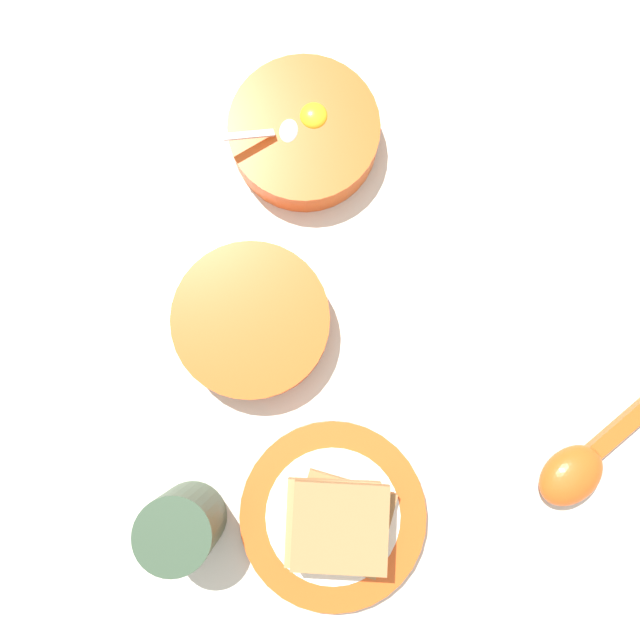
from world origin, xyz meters
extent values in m
plane|color=beige|center=(0.00, 0.00, 0.00)|extent=(3.00, 3.00, 0.00)
cylinder|color=#DB5119|center=(-0.20, -0.10, 0.02)|extent=(0.16, 0.16, 0.04)
cylinder|color=white|center=(-0.20, -0.10, 0.03)|extent=(0.13, 0.13, 0.02)
ellipsoid|color=yellow|center=(-0.22, -0.09, 0.04)|extent=(0.03, 0.03, 0.02)
cylinder|color=black|center=(-0.21, -0.08, 0.04)|extent=(0.03, 0.03, 0.00)
ellipsoid|color=silver|center=(-0.20, -0.11, 0.04)|extent=(0.03, 0.02, 0.01)
cube|color=silver|center=(-0.18, -0.15, 0.06)|extent=(0.03, 0.05, 0.03)
cylinder|color=#DB5119|center=(0.18, 0.00, 0.01)|extent=(0.19, 0.19, 0.02)
cylinder|color=white|center=(0.18, 0.00, 0.02)|extent=(0.13, 0.13, 0.00)
cube|color=#9E7042|center=(0.18, 0.01, 0.02)|extent=(0.09, 0.10, 0.01)
cube|color=tan|center=(0.18, 0.00, 0.04)|extent=(0.09, 0.10, 0.01)
cube|color=#9E7042|center=(0.18, 0.01, 0.05)|extent=(0.09, 0.10, 0.01)
ellipsoid|color=#DB5119|center=(0.09, 0.23, 0.02)|extent=(0.09, 0.09, 0.03)
cube|color=#DB5119|center=(0.04, 0.28, 0.01)|extent=(0.08, 0.07, 0.01)
cylinder|color=#DB5119|center=(0.00, -0.12, 0.02)|extent=(0.16, 0.16, 0.04)
cylinder|color=white|center=(0.00, -0.12, 0.03)|extent=(0.13, 0.13, 0.01)
cylinder|color=#334733|center=(0.21, -0.14, 0.04)|extent=(0.07, 0.07, 0.09)
cylinder|color=#472B16|center=(0.21, -0.14, 0.08)|extent=(0.06, 0.06, 0.01)
camera|label=1|loc=(0.05, -0.04, 0.65)|focal=35.00mm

